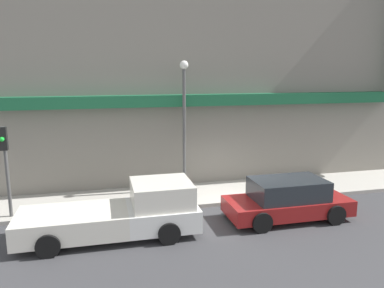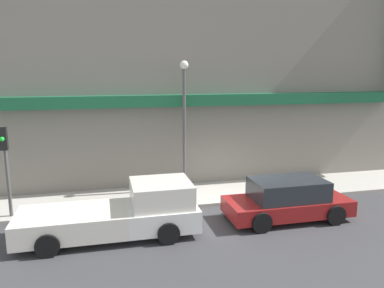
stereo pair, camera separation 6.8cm
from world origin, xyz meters
The scene contains 8 objects.
ground_plane centered at (0.00, 0.00, 0.00)m, with size 80.00×80.00×0.00m, color #38383A.
sidewalk centered at (0.00, 1.43, 0.08)m, with size 36.00×2.86×0.15m.
building centered at (0.02, 4.34, 5.66)m, with size 19.80×3.80×11.34m.
pickup_truck centered at (-4.33, -1.75, 0.76)m, with size 5.68×2.23×1.72m.
parked_car centered at (1.55, -1.75, 0.72)m, with size 4.47×2.03×1.48m.
fire_hydrant centered at (2.62, 0.44, 0.43)m, with size 0.17×0.17×0.57m.
street_lamp centered at (-1.43, 1.99, 3.62)m, with size 0.36×0.36×5.56m.
traffic_light centered at (-8.15, 0.39, 2.41)m, with size 0.28×0.42×3.26m.
Camera 1 is at (-4.87, -13.41, 5.26)m, focal length 35.00 mm.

